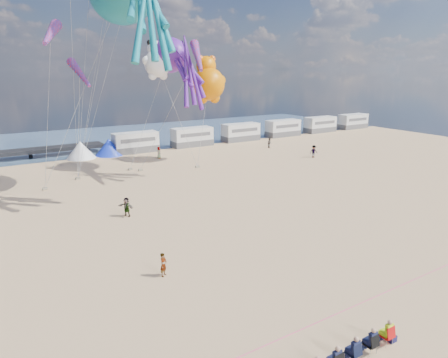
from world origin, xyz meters
TOP-DOWN VIEW (x-y plane):
  - ground at (0.00, 0.00)m, footprint 120.00×120.00m
  - water at (0.00, 55.00)m, footprint 120.00×120.00m
  - motorhome_0 at (6.00, 40.00)m, footprint 6.60×2.50m
  - motorhome_1 at (15.50, 40.00)m, footprint 6.60×2.50m
  - motorhome_2 at (25.00, 40.00)m, footprint 6.60×2.50m
  - motorhome_3 at (34.50, 40.00)m, footprint 6.60×2.50m
  - motorhome_4 at (44.00, 40.00)m, footprint 6.60×2.50m
  - motorhome_5 at (53.50, 40.00)m, footprint 6.60×2.50m
  - tent_white at (-2.00, 40.00)m, footprint 4.00×4.00m
  - tent_blue at (2.00, 40.00)m, footprint 4.00×4.00m
  - spectator_row at (-1.68, -7.75)m, footprint 6.10×0.90m
  - cooler_navy at (0.92, -7.82)m, footprint 0.38×0.28m
  - rope_line at (0.00, -5.00)m, footprint 34.00×0.03m
  - standing_person at (-5.51, 3.29)m, footprint 0.64×0.61m
  - beachgoer_0 at (7.26, 34.20)m, footprint 0.68×0.71m
  - beachgoer_1 at (25.16, 32.10)m, footprint 0.67×0.85m
  - beachgoer_2 at (26.00, 23.14)m, footprint 1.02×0.90m
  - beachgoer_4 at (-4.07, 14.32)m, footprint 0.86×1.03m
  - sandbag_a at (-8.76, 26.29)m, footprint 0.50×0.35m
  - sandbag_b at (1.55, 29.77)m, footprint 0.50×0.35m
  - sandbag_c at (9.23, 26.55)m, footprint 0.50×0.35m
  - sandbag_d at (2.47, 28.70)m, footprint 0.50×0.35m
  - sandbag_e at (-4.95, 28.73)m, footprint 0.50×0.35m
  - kite_octopus_purple at (6.61, 28.31)m, footprint 6.12×9.87m
  - kite_panda at (5.07, 28.14)m, footprint 4.15×3.95m
  - kite_teddy_orange at (12.68, 29.50)m, footprint 5.16×4.86m
  - windsock_left at (-6.90, 24.25)m, footprint 3.24×6.02m
  - windsock_mid at (7.00, 21.86)m, footprint 3.47×6.69m
  - windsock_right at (-4.55, 24.77)m, footprint 1.56×4.92m

SIDE VIEW (x-z plane):
  - ground at x=0.00m, z-range 0.00..0.00m
  - water at x=0.00m, z-range 0.02..0.02m
  - rope_line at x=0.00m, z-range 0.00..0.04m
  - sandbag_a at x=-8.76m, z-range 0.00..0.22m
  - sandbag_b at x=1.55m, z-range 0.00..0.22m
  - sandbag_c at x=9.23m, z-range 0.00..0.22m
  - sandbag_d at x=2.47m, z-range 0.00..0.22m
  - sandbag_e at x=-4.95m, z-range 0.00..0.22m
  - cooler_navy at x=0.92m, z-range 0.00..0.30m
  - spectator_row at x=-1.68m, z-range 0.00..1.30m
  - standing_person at x=-5.51m, z-range 0.00..1.48m
  - beachgoer_1 at x=25.16m, z-range 0.00..1.54m
  - beachgoer_0 at x=7.26m, z-range 0.00..1.64m
  - beachgoer_4 at x=-4.07m, z-range 0.00..1.65m
  - beachgoer_2 at x=26.00m, z-range 0.00..1.76m
  - tent_white at x=-2.00m, z-range 0.00..2.40m
  - tent_blue at x=2.00m, z-range 0.00..2.40m
  - motorhome_0 at x=6.00m, z-range 0.00..3.00m
  - motorhome_1 at x=15.50m, z-range 0.00..3.00m
  - motorhome_2 at x=25.00m, z-range 0.00..3.00m
  - motorhome_3 at x=34.50m, z-range 0.00..3.00m
  - motorhome_4 at x=44.00m, z-range 0.00..3.00m
  - motorhome_5 at x=53.50m, z-range 0.00..3.00m
  - kite_teddy_orange at x=12.68m, z-range 6.54..13.81m
  - windsock_right at x=-4.55m, z-range 9.25..14.09m
  - kite_panda at x=5.07m, z-range 10.01..15.34m
  - windsock_mid at x=7.00m, z-range 9.97..16.78m
  - kite_octopus_purple at x=6.61m, z-range 8.41..18.89m
  - windsock_left at x=-6.90m, z-range 12.18..18.22m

